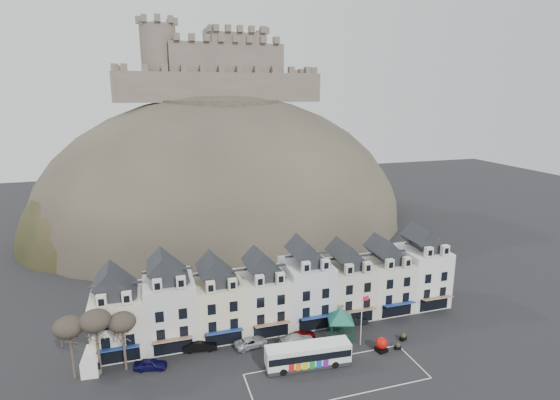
{
  "coord_description": "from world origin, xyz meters",
  "views": [
    {
      "loc": [
        -18.73,
        -41.84,
        34.1
      ],
      "look_at": [
        1.65,
        24.0,
        17.23
      ],
      "focal_mm": 28.0,
      "sensor_mm": 36.0,
      "label": 1
    }
  ],
  "objects_px": {
    "red_buoy": "(381,344)",
    "car_navy": "(151,364)",
    "car_maroon": "(302,335)",
    "flagpole": "(362,317)",
    "car_black": "(200,345)",
    "white_van": "(93,361)",
    "bus_shelter": "(341,314)",
    "bus": "(308,354)",
    "car_charcoal": "(356,320)",
    "car_silver": "(251,342)",
    "car_white": "(297,339)"
  },
  "relations": [
    {
      "from": "red_buoy",
      "to": "car_navy",
      "type": "relative_size",
      "value": 0.5
    },
    {
      "from": "red_buoy",
      "to": "car_maroon",
      "type": "bearing_deg",
      "value": 146.71
    },
    {
      "from": "flagpole",
      "to": "car_black",
      "type": "distance_m",
      "value": 22.46
    },
    {
      "from": "car_navy",
      "to": "red_buoy",
      "type": "bearing_deg",
      "value": -87.26
    },
    {
      "from": "white_van",
      "to": "car_maroon",
      "type": "distance_m",
      "value": 27.88
    },
    {
      "from": "flagpole",
      "to": "white_van",
      "type": "relative_size",
      "value": 1.57
    },
    {
      "from": "bus_shelter",
      "to": "white_van",
      "type": "xyz_separation_m",
      "value": [
        -33.27,
        2.5,
        -2.42
      ]
    },
    {
      "from": "car_navy",
      "to": "car_maroon",
      "type": "height_order",
      "value": "car_navy"
    },
    {
      "from": "car_navy",
      "to": "bus",
      "type": "bearing_deg",
      "value": -93.02
    },
    {
      "from": "car_black",
      "to": "car_charcoal",
      "type": "bearing_deg",
      "value": -82.63
    },
    {
      "from": "car_navy",
      "to": "car_silver",
      "type": "xyz_separation_m",
      "value": [
        13.36,
        1.21,
        -0.04
      ]
    },
    {
      "from": "white_van",
      "to": "bus",
      "type": "bearing_deg",
      "value": -11.95
    },
    {
      "from": "white_van",
      "to": "car_black",
      "type": "distance_m",
      "value": 13.59
    },
    {
      "from": "car_white",
      "to": "car_silver",
      "type": "bearing_deg",
      "value": 71.91
    },
    {
      "from": "car_black",
      "to": "car_charcoal",
      "type": "distance_m",
      "value": 23.45
    },
    {
      "from": "flagpole",
      "to": "white_van",
      "type": "height_order",
      "value": "flagpole"
    },
    {
      "from": "flagpole",
      "to": "bus_shelter",
      "type": "bearing_deg",
      "value": 123.19
    },
    {
      "from": "red_buoy",
      "to": "flagpole",
      "type": "xyz_separation_m",
      "value": [
        -1.91,
        2.19,
        3.26
      ]
    },
    {
      "from": "bus_shelter",
      "to": "red_buoy",
      "type": "relative_size",
      "value": 3.33
    },
    {
      "from": "bus_shelter",
      "to": "red_buoy",
      "type": "height_order",
      "value": "bus_shelter"
    },
    {
      "from": "flagpole",
      "to": "car_charcoal",
      "type": "bearing_deg",
      "value": 70.22
    },
    {
      "from": "flagpole",
      "to": "red_buoy",
      "type": "bearing_deg",
      "value": -48.87
    },
    {
      "from": "car_black",
      "to": "car_charcoal",
      "type": "relative_size",
      "value": 1.24
    },
    {
      "from": "car_silver",
      "to": "car_maroon",
      "type": "relative_size",
      "value": 1.21
    },
    {
      "from": "white_van",
      "to": "car_black",
      "type": "bearing_deg",
      "value": 4.39
    },
    {
      "from": "bus_shelter",
      "to": "car_navy",
      "type": "xyz_separation_m",
      "value": [
        -26.24,
        0.13,
        -2.8
      ]
    },
    {
      "from": "car_maroon",
      "to": "bus",
      "type": "bearing_deg",
      "value": 165.55
    },
    {
      "from": "car_charcoal",
      "to": "bus_shelter",
      "type": "bearing_deg",
      "value": 129.37
    },
    {
      "from": "white_van",
      "to": "car_navy",
      "type": "height_order",
      "value": "white_van"
    },
    {
      "from": "car_black",
      "to": "car_silver",
      "type": "distance_m",
      "value": 6.91
    },
    {
      "from": "red_buoy",
      "to": "car_navy",
      "type": "distance_m",
      "value": 30.44
    },
    {
      "from": "white_van",
      "to": "car_silver",
      "type": "bearing_deg",
      "value": 1.12
    },
    {
      "from": "car_silver",
      "to": "bus",
      "type": "bearing_deg",
      "value": -148.73
    },
    {
      "from": "red_buoy",
      "to": "car_maroon",
      "type": "distance_m",
      "value": 11.01
    },
    {
      "from": "white_van",
      "to": "car_black",
      "type": "relative_size",
      "value": 1.05
    },
    {
      "from": "white_van",
      "to": "flagpole",
      "type": "bearing_deg",
      "value": -4.23
    },
    {
      "from": "red_buoy",
      "to": "flagpole",
      "type": "distance_m",
      "value": 4.37
    },
    {
      "from": "white_van",
      "to": "car_charcoal",
      "type": "relative_size",
      "value": 1.3
    },
    {
      "from": "bus",
      "to": "flagpole",
      "type": "height_order",
      "value": "flagpole"
    },
    {
      "from": "white_van",
      "to": "car_silver",
      "type": "distance_m",
      "value": 20.43
    },
    {
      "from": "bus",
      "to": "car_silver",
      "type": "height_order",
      "value": "bus"
    },
    {
      "from": "flagpole",
      "to": "car_silver",
      "type": "bearing_deg",
      "value": 164.23
    },
    {
      "from": "red_buoy",
      "to": "bus",
      "type": "bearing_deg",
      "value": -178.92
    },
    {
      "from": "car_silver",
      "to": "car_charcoal",
      "type": "height_order",
      "value": "car_silver"
    },
    {
      "from": "bus_shelter",
      "to": "flagpole",
      "type": "bearing_deg",
      "value": -39.86
    },
    {
      "from": "bus_shelter",
      "to": "car_charcoal",
      "type": "distance_m",
      "value": 5.36
    },
    {
      "from": "red_buoy",
      "to": "flagpole",
      "type": "relative_size",
      "value": 0.27
    },
    {
      "from": "car_maroon",
      "to": "car_navy",
      "type": "bearing_deg",
      "value": 91.59
    },
    {
      "from": "bus_shelter",
      "to": "car_black",
      "type": "distance_m",
      "value": 20.03
    },
    {
      "from": "bus",
      "to": "car_maroon",
      "type": "distance_m",
      "value": 6.51
    }
  ]
}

